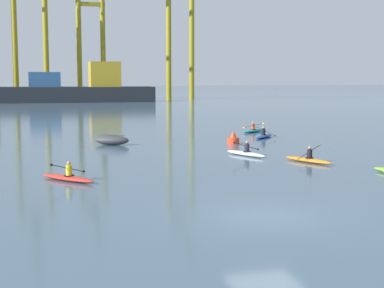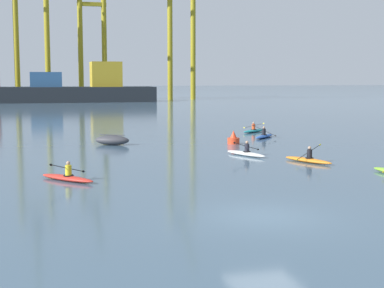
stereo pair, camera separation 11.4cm
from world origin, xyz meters
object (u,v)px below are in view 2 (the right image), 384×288
(capsized_dinghy, at_px, (112,140))
(channel_buoy, at_px, (234,139))
(gantry_crane_east_mid, at_px, (92,25))
(kayak_red, at_px, (67,177))
(gantry_crane_east, at_px, (182,17))
(kayak_teal, at_px, (254,130))
(gantry_crane_west_mid, at_px, (31,11))
(kayak_blue, at_px, (264,136))
(container_barge, at_px, (47,89))
(kayak_orange, at_px, (308,159))
(kayak_white, at_px, (246,153))

(capsized_dinghy, relative_size, channel_buoy, 2.81)
(gantry_crane_east_mid, bearing_deg, kayak_red, -95.84)
(gantry_crane_east, relative_size, kayak_teal, 12.23)
(gantry_crane_west_mid, xyz_separation_m, kayak_blue, (19.10, -89.72, -19.60))
(container_barge, distance_m, gantry_crane_east_mid, 23.42)
(gantry_crane_west_mid, height_order, gantry_crane_east_mid, gantry_crane_west_mid)
(container_barge, xyz_separation_m, kayak_orange, (13.50, -92.85, -2.55))
(kayak_blue, height_order, kayak_red, kayak_blue)
(capsized_dinghy, xyz_separation_m, kayak_orange, (9.89, -11.75, -0.18))
(channel_buoy, bearing_deg, gantry_crane_east_mid, 90.88)
(channel_buoy, xyz_separation_m, kayak_red, (-12.73, -12.68, -0.19))
(kayak_teal, bearing_deg, container_barge, 103.08)
(gantry_crane_west_mid, xyz_separation_m, kayak_red, (2.51, -105.83, -19.60))
(container_barge, relative_size, gantry_crane_east_mid, 1.37)
(gantry_crane_east_mid, bearing_deg, kayak_blue, -86.74)
(kayak_white, xyz_separation_m, kayak_blue, (5.29, 9.93, 0.00))
(capsized_dinghy, bearing_deg, gantry_crane_east_mid, 85.60)
(gantry_crane_west_mid, bearing_deg, container_barge, -75.06)
(gantry_crane_east_mid, bearing_deg, kayak_orange, -88.65)
(gantry_crane_east, xyz_separation_m, kayak_white, (-19.88, -96.49, -18.97))
(channel_buoy, relative_size, kayak_red, 0.33)
(channel_buoy, bearing_deg, gantry_crane_west_mid, 99.29)
(capsized_dinghy, height_order, kayak_orange, kayak_orange)
(kayak_white, bearing_deg, channel_buoy, 77.58)
(gantry_crane_west_mid, xyz_separation_m, kayak_orange, (16.29, -103.30, -19.60))
(gantry_crane_east_mid, height_order, kayak_white, gantry_crane_east_mid)
(gantry_crane_west_mid, relative_size, kayak_white, 12.80)
(kayak_red, bearing_deg, channel_buoy, 44.89)
(gantry_crane_east, relative_size, channel_buoy, 37.70)
(container_barge, distance_m, channel_buoy, 83.67)
(gantry_crane_west_mid, relative_size, kayak_blue, 14.92)
(kayak_orange, bearing_deg, kayak_red, -169.60)
(kayak_orange, bearing_deg, kayak_teal, 78.38)
(gantry_crane_east_mid, xyz_separation_m, capsized_dinghy, (-7.36, -95.72, -17.02))
(container_barge, xyz_separation_m, kayak_teal, (17.29, -74.43, -2.55))
(channel_buoy, bearing_deg, kayak_white, -102.42)
(capsized_dinghy, bearing_deg, container_barge, 92.55)
(kayak_white, bearing_deg, gantry_crane_east_mid, 90.03)
(gantry_crane_east, distance_m, kayak_teal, 84.99)
(container_barge, xyz_separation_m, gantry_crane_east_mid, (10.97, 14.61, 14.65))
(kayak_orange, bearing_deg, gantry_crane_east, 80.14)
(kayak_blue, xyz_separation_m, kayak_orange, (-2.81, -13.58, 0.00))
(channel_buoy, bearing_deg, capsized_dinghy, 169.76)
(container_barge, height_order, kayak_white, container_barge)
(kayak_white, distance_m, kayak_teal, 16.05)
(gantry_crane_west_mid, distance_m, kayak_blue, 93.80)
(gantry_crane_west_mid, relative_size, channel_buoy, 43.11)
(channel_buoy, bearing_deg, kayak_orange, -84.11)
(gantry_crane_east, relative_size, capsized_dinghy, 13.43)
(channel_buoy, distance_m, kayak_blue, 5.16)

